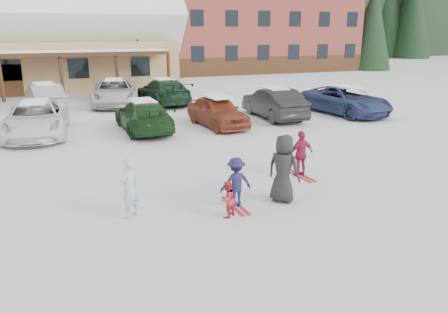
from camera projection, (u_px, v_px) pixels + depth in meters
name	position (u px, v px, depth m)	size (l,w,h in m)	color
ground	(227.00, 203.00, 11.64)	(160.00, 160.00, 0.00)	white
lamp_post	(137.00, 38.00, 33.80)	(0.50, 0.25, 6.77)	black
conifer_1	(373.00, 13.00, 48.83)	(4.84, 4.84, 11.22)	black
conifer_3	(140.00, 24.00, 51.73)	(3.96, 3.96, 9.18)	black
conifer_4	(332.00, 14.00, 62.68)	(5.06, 5.06, 11.73)	black
adult_skier	(130.00, 188.00, 10.58)	(0.56, 0.37, 1.54)	#9ECBE5
toddler_red	(227.00, 199.00, 10.67)	(0.45, 0.35, 0.94)	red
child_navy	(236.00, 182.00, 11.27)	(0.86, 0.49, 1.33)	#1C1B45
skis_child_navy	(236.00, 206.00, 11.45)	(0.20, 1.40, 0.03)	red
child_magenta	(301.00, 154.00, 13.61)	(0.86, 0.36, 1.46)	#9E1E43
skis_child_magenta	(300.00, 175.00, 13.81)	(0.20, 1.40, 0.03)	red
bystander_dark	(284.00, 169.00, 11.55)	(0.90, 0.59, 1.84)	black
parked_car_2	(36.00, 119.00, 18.79)	(2.50, 5.42, 1.51)	white
parked_car_3	(143.00, 116.00, 19.75)	(1.96, 4.83, 1.40)	#163916
parked_car_4	(218.00, 111.00, 20.71)	(1.70, 4.22, 1.44)	brown
parked_car_5	(274.00, 103.00, 22.60)	(1.66, 4.77, 1.57)	black
parked_car_6	(345.00, 100.00, 23.75)	(2.48, 5.38, 1.50)	navy
parked_car_9	(45.00, 97.00, 24.97)	(1.61, 4.61, 1.52)	#9E9EA1
parked_car_10	(115.00, 92.00, 26.51)	(2.61, 5.65, 1.57)	silver
parked_car_11	(164.00, 91.00, 26.98)	(2.17, 5.33, 1.55)	#15321F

